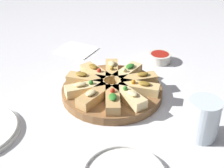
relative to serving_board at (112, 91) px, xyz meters
The scene contains 15 objects.
ground_plane 0.01m from the serving_board, ahead, with size 3.00×3.00×0.00m, color white.
serving_board is the anchor object (origin of this frame).
focaccia_slice_0 0.09m from the serving_board, 26.14° to the left, with size 0.12×0.09×0.04m.
focaccia_slice_1 0.09m from the serving_board, 61.87° to the left, with size 0.09×0.12×0.04m.
focaccia_slice_2 0.09m from the serving_board, 95.40° to the left, with size 0.05×0.12×0.04m.
focaccia_slice_3 0.09m from the serving_board, 133.53° to the left, with size 0.11×0.11×0.04m.
focaccia_slice_4 0.09m from the serving_board, 167.33° to the left, with size 0.13×0.06×0.04m.
focaccia_slice_5 0.09m from the serving_board, 154.10° to the right, with size 0.12×0.09×0.04m.
focaccia_slice_6 0.09m from the serving_board, 121.45° to the right, with size 0.10×0.12×0.04m.
focaccia_slice_7 0.09m from the serving_board, 83.81° to the right, with size 0.05×0.12×0.04m.
focaccia_slice_8 0.09m from the serving_board, 47.24° to the right, with size 0.11×0.11×0.04m.
focaccia_slice_9 0.09m from the serving_board, ahead, with size 0.12×0.06×0.04m.
water_glass 0.30m from the serving_board, behind, with size 0.08×0.08×0.11m, color silver.
napkin_stack 0.35m from the serving_board, 24.11° to the right, with size 0.14×0.12×0.01m, color white.
dipping_bowl 0.29m from the serving_board, 85.63° to the right, with size 0.08×0.08×0.03m.
Camera 1 is at (-0.54, 0.60, 0.53)m, focal length 50.00 mm.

